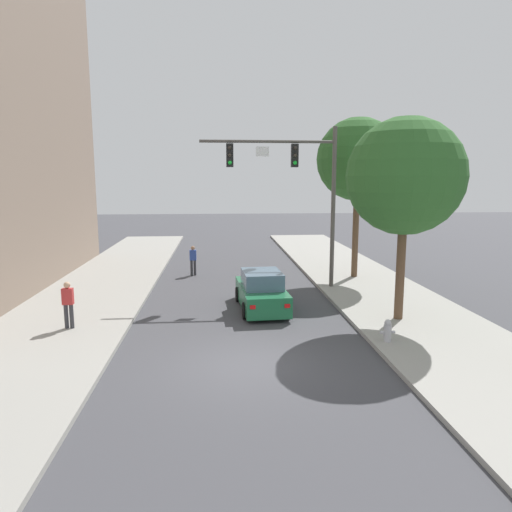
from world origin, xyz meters
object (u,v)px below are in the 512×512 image
at_px(car_lead_green, 261,292).
at_px(pedestrian_crossing_road, 193,259).
at_px(fire_hydrant, 388,331).
at_px(street_tree_second, 358,160).
at_px(traffic_signal_mast, 297,178).
at_px(pedestrian_sidewalk_left_walker, 68,303).
at_px(street_tree_nearest, 405,177).

xyz_separation_m(car_lead_green, pedestrian_crossing_road, (-3.12, 7.13, 0.19)).
distance_m(fire_hydrant, street_tree_second, 11.69).
relative_size(traffic_signal_mast, pedestrian_sidewalk_left_walker, 4.57).
relative_size(traffic_signal_mast, fire_hydrant, 10.42).
height_order(fire_hydrant, street_tree_second, street_tree_second).
distance_m(traffic_signal_mast, pedestrian_sidewalk_left_walker, 11.31).
relative_size(pedestrian_sidewalk_left_walker, street_tree_second, 0.20).
height_order(pedestrian_crossing_road, fire_hydrant, pedestrian_crossing_road).
relative_size(car_lead_green, fire_hydrant, 6.01).
height_order(pedestrian_sidewalk_left_walker, street_tree_second, street_tree_second).
bearing_deg(traffic_signal_mast, street_tree_second, 31.62).
bearing_deg(car_lead_green, pedestrian_crossing_road, 113.65).
height_order(pedestrian_crossing_road, street_tree_second, street_tree_second).
bearing_deg(street_tree_nearest, pedestrian_sidewalk_left_walker, -179.04).
bearing_deg(pedestrian_crossing_road, street_tree_second, -11.18).
bearing_deg(car_lead_green, street_tree_second, 44.86).
relative_size(traffic_signal_mast, street_tree_second, 0.91).
height_order(fire_hydrant, street_tree_nearest, street_tree_nearest).
bearing_deg(street_tree_second, pedestrian_sidewalk_left_walker, -147.73).
bearing_deg(traffic_signal_mast, street_tree_nearest, -61.37).
distance_m(car_lead_green, street_tree_nearest, 7.07).
height_order(car_lead_green, fire_hydrant, car_lead_green).
height_order(pedestrian_sidewalk_left_walker, pedestrian_crossing_road, pedestrian_sidewalk_left_walker).
xyz_separation_m(traffic_signal_mast, street_tree_nearest, (2.97, -5.43, 0.01)).
bearing_deg(street_tree_second, fire_hydrant, -100.55).
bearing_deg(street_tree_nearest, car_lead_green, 156.02).
relative_size(fire_hydrant, street_tree_nearest, 0.10).
relative_size(car_lead_green, pedestrian_crossing_road, 2.64).
height_order(traffic_signal_mast, pedestrian_sidewalk_left_walker, traffic_signal_mast).
relative_size(pedestrian_sidewalk_left_walker, street_tree_nearest, 0.23).
xyz_separation_m(fire_hydrant, street_tree_nearest, (1.30, 2.41, 4.83)).
height_order(car_lead_green, street_tree_second, street_tree_second).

